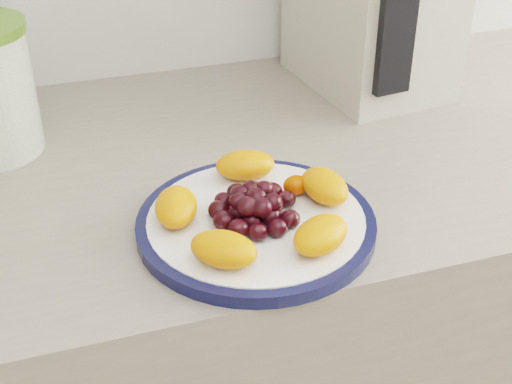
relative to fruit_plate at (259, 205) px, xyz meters
name	(u,v)px	position (x,y,z in m)	size (l,w,h in m)	color
plate_rim	(256,224)	(0.00, 0.00, -0.03)	(0.27, 0.27, 0.01)	#101539
plate_face	(256,224)	(0.00, 0.00, -0.02)	(0.24, 0.24, 0.02)	white
appliance_panel	(398,11)	(0.26, 0.20, 0.13)	(0.05, 0.02, 0.23)	black
fruit_plate	(259,205)	(0.00, 0.00, 0.00)	(0.23, 0.23, 0.04)	orange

